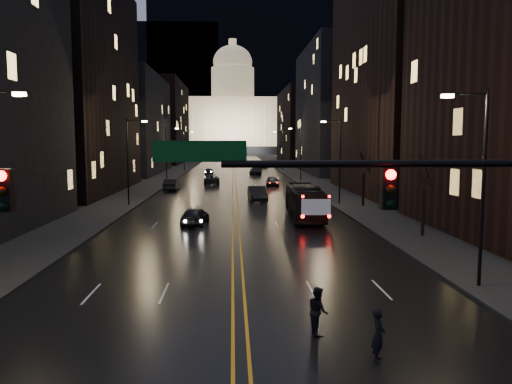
{
  "coord_description": "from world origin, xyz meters",
  "views": [
    {
      "loc": [
        -0.23,
        -11.74,
        6.75
      ],
      "look_at": [
        0.97,
        13.96,
        4.09
      ],
      "focal_mm": 35.0,
      "sensor_mm": 36.0,
      "label": 1
    }
  ],
  "objects": [
    {
      "name": "road",
      "position": [
        0.0,
        130.0,
        0.01
      ],
      "size": [
        20.0,
        320.0,
        0.02
      ],
      "primitive_type": "cube",
      "color": "black",
      "rests_on": "ground"
    },
    {
      "name": "sidewalk_left",
      "position": [
        -14.0,
        130.0,
        0.08
      ],
      "size": [
        8.0,
        320.0,
        0.16
      ],
      "primitive_type": "cube",
      "color": "black",
      "rests_on": "ground"
    },
    {
      "name": "sidewalk_right",
      "position": [
        14.0,
        130.0,
        0.08
      ],
      "size": [
        8.0,
        320.0,
        0.16
      ],
      "primitive_type": "cube",
      "color": "black",
      "rests_on": "ground"
    },
    {
      "name": "center_line",
      "position": [
        0.0,
        130.0,
        0.03
      ],
      "size": [
        0.62,
        320.0,
        0.01
      ],
      "primitive_type": "cube",
      "color": "orange",
      "rests_on": "road"
    },
    {
      "name": "building_left_mid",
      "position": [
        -21.0,
        54.0,
        14.0
      ],
      "size": [
        12.0,
        30.0,
        28.0
      ],
      "primitive_type": "cube",
      "color": "black",
      "rests_on": "ground"
    },
    {
      "name": "building_left_far",
      "position": [
        -21.0,
        92.0,
        10.0
      ],
      "size": [
        12.0,
        34.0,
        20.0
      ],
      "primitive_type": "cube",
      "color": "black",
      "rests_on": "ground"
    },
    {
      "name": "building_left_dist",
      "position": [
        -21.0,
        140.0,
        12.0
      ],
      "size": [
        12.0,
        40.0,
        24.0
      ],
      "primitive_type": "cube",
      "color": "black",
      "rests_on": "ground"
    },
    {
      "name": "building_right_tall",
      "position": [
        21.0,
        50.0,
        19.0
      ],
      "size": [
        12.0,
        30.0,
        38.0
      ],
      "primitive_type": "cube",
      "color": "black",
      "rests_on": "ground"
    },
    {
      "name": "building_right_mid",
      "position": [
        21.0,
        92.0,
        13.0
      ],
      "size": [
        12.0,
        34.0,
        26.0
      ],
      "primitive_type": "cube",
      "color": "black",
      "rests_on": "ground"
    },
    {
      "name": "building_right_dist",
      "position": [
        21.0,
        140.0,
        11.0
      ],
      "size": [
        12.0,
        40.0,
        22.0
      ],
      "primitive_type": "cube",
      "color": "black",
      "rests_on": "ground"
    },
    {
      "name": "mountain_ridge",
      "position": [
        40.0,
        380.0,
        65.0
      ],
      "size": [
        520.0,
        60.0,
        130.0
      ],
      "primitive_type": "cube",
      "color": "black",
      "rests_on": "ground"
    },
    {
      "name": "capitol",
      "position": [
        0.0,
        250.0,
        17.15
      ],
      "size": [
        90.0,
        50.0,
        58.5
      ],
      "color": "black",
      "rests_on": "ground"
    },
    {
      "name": "traffic_signal",
      "position": [
        5.91,
        -0.0,
        5.1
      ],
      "size": [
        17.29,
        0.45,
        7.0
      ],
      "color": "black",
      "rests_on": "ground"
    },
    {
      "name": "streetlamp_right_near",
      "position": [
        10.81,
        10.0,
        5.08
      ],
      "size": [
        2.13,
        0.25,
        9.0
      ],
      "color": "black",
      "rests_on": "ground"
    },
    {
      "name": "streetlamp_right_mid",
      "position": [
        10.81,
        40.0,
        5.08
      ],
      "size": [
        2.13,
        0.25,
        9.0
      ],
      "color": "black",
      "rests_on": "ground"
    },
    {
      "name": "streetlamp_left_mid",
      "position": [
        -10.81,
        40.0,
        5.08
      ],
      "size": [
        2.13,
        0.25,
        9.0
      ],
      "color": "black",
      "rests_on": "ground"
    },
    {
      "name": "streetlamp_right_far",
      "position": [
        10.81,
        70.0,
        5.08
      ],
      "size": [
        2.13,
        0.25,
        9.0
      ],
      "color": "black",
      "rests_on": "ground"
    },
    {
      "name": "streetlamp_left_far",
      "position": [
        -10.81,
        70.0,
        5.08
      ],
      "size": [
        2.13,
        0.25,
        9.0
      ],
      "color": "black",
      "rests_on": "ground"
    },
    {
      "name": "streetlamp_right_dist",
      "position": [
        10.81,
        100.0,
        5.08
      ],
      "size": [
        2.13,
        0.25,
        9.0
      ],
      "color": "black",
      "rests_on": "ground"
    },
    {
      "name": "streetlamp_left_dist",
      "position": [
        -10.81,
        100.0,
        5.08
      ],
      "size": [
        2.13,
        0.25,
        9.0
      ],
      "color": "black",
      "rests_on": "ground"
    },
    {
      "name": "tree_right_mid",
      "position": [
        13.0,
        22.0,
        4.53
      ],
      "size": [
        2.4,
        2.4,
        6.65
      ],
      "color": "black",
      "rests_on": "ground"
    },
    {
      "name": "tree_right_far",
      "position": [
        13.0,
        38.0,
        4.53
      ],
      "size": [
        2.4,
        2.4,
        6.65
      ],
      "color": "black",
      "rests_on": "ground"
    },
    {
      "name": "bus",
      "position": [
        5.99,
        30.96,
        1.46
      ],
      "size": [
        2.78,
        10.57,
        2.92
      ],
      "primitive_type": "imported",
      "rotation": [
        0.0,
        0.0,
        -0.03
      ],
      "color": "black",
      "rests_on": "ground"
    },
    {
      "name": "oncoming_car_a",
      "position": [
        -3.24,
        27.78,
        0.75
      ],
      "size": [
        2.3,
        4.57,
        1.5
      ],
      "primitive_type": "imported",
      "rotation": [
        0.0,
        0.0,
        3.02
      ],
      "color": "black",
      "rests_on": "ground"
    },
    {
      "name": "oncoming_car_b",
      "position": [
        -8.5,
        55.86,
        0.81
      ],
      "size": [
        1.77,
        4.93,
        1.62
      ],
      "primitive_type": "imported",
      "rotation": [
        0.0,
        0.0,
        3.13
      ],
      "color": "black",
      "rests_on": "ground"
    },
    {
      "name": "oncoming_car_c",
      "position": [
        -3.48,
        65.89,
        0.72
      ],
      "size": [
        2.54,
        5.26,
        1.44
      ],
      "primitive_type": "imported",
      "rotation": [
        0.0,
        0.0,
        3.17
      ],
      "color": "black",
      "rests_on": "ground"
    },
    {
      "name": "oncoming_car_d",
      "position": [
        -4.97,
        87.64,
        0.64
      ],
      "size": [
        2.09,
        4.5,
        1.27
      ],
      "primitive_type": "imported",
      "rotation": [
        0.0,
        0.0,
        3.21
      ],
      "color": "black",
      "rests_on": "ground"
    },
    {
      "name": "receding_car_a",
      "position": [
        2.5,
        43.5,
        0.85
      ],
      "size": [
        2.12,
        5.27,
        1.7
      ],
      "primitive_type": "imported",
      "rotation": [
        0.0,
        0.0,
        0.06
      ],
      "color": "black",
      "rests_on": "ground"
    },
    {
      "name": "receding_car_b",
      "position": [
        5.58,
        60.81,
        0.78
      ],
      "size": [
        2.05,
        4.66,
        1.56
      ],
      "primitive_type": "imported",
      "rotation": [
        0.0,
        0.0,
        -0.04
      ],
      "color": "black",
      "rests_on": "ground"
    },
    {
      "name": "receding_car_c",
      "position": [
        4.35,
        86.73,
        0.82
      ],
      "size": [
        2.94,
        5.89,
        1.64
      ],
      "primitive_type": "imported",
      "rotation": [
        0.0,
        0.0,
        -0.12
      ],
      "color": "black",
      "rests_on": "ground"
    },
    {
      "name": "receding_car_d",
      "position": [
        7.37,
        113.28,
        0.77
      ],
      "size": [
        2.65,
        5.57,
        1.54
      ],
      "primitive_type": "imported",
      "rotation": [
        0.0,
        0.0,
        -0.02
      ],
      "color": "black",
      "rests_on": "ground"
    },
    {
      "name": "pedestrian_a",
      "position": [
        4.2,
        2.77,
        0.82
      ],
      "size": [
        0.59,
        0.7,
        1.65
      ],
      "primitive_type": "imported",
      "rotation": [
        0.0,
        0.0,
        1.2
      ],
      "color": "black",
      "rests_on": "ground"
    },
    {
      "name": "pedestrian_b",
      "position": [
        2.73,
        5.0,
        0.85
      ],
      "size": [
        0.54,
        0.87,
        1.7
      ],
      "primitive_type": "imported",
      "rotation": [
        0.0,
        0.0,
        1.69
      ],
      "color": "black",
      "rests_on": "ground"
    }
  ]
}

